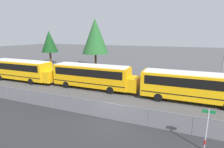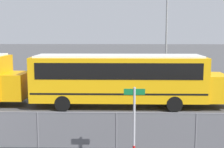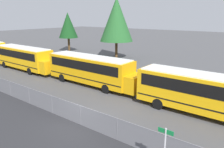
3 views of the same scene
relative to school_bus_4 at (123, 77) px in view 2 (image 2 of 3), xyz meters
The scene contains 3 objects.
school_bus_4 is the anchor object (origin of this frame).
street_sign 8.28m from the school_bus_4, 87.91° to the right, with size 0.70×0.09×2.69m.
light_pole 9.05m from the school_bus_4, 64.12° to the left, with size 0.60×0.24×9.66m.
Camera 2 is at (6.23, -11.63, 4.51)m, focal length 50.00 mm.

